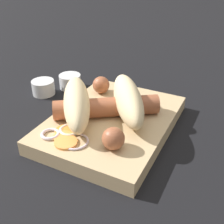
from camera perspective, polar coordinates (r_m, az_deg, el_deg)
ground_plane at (r=0.49m, az=0.00°, el=-3.52°), size 3.00×3.00×0.00m
food_tray at (r=0.48m, az=0.00°, el=-2.29°), size 0.25×0.19×0.03m
bread_roll at (r=0.47m, az=-1.95°, el=2.22°), size 0.21×0.20×0.06m
sausage at (r=0.47m, az=-1.18°, el=0.93°), size 0.18×0.16×0.03m
pickled_veggies at (r=0.44m, az=-9.30°, el=-4.68°), size 0.07×0.08×0.01m
condiment_cup_near at (r=0.64m, az=-8.49°, el=6.03°), size 0.05×0.05×0.03m
condiment_cup_far at (r=0.62m, az=-13.75°, el=4.74°), size 0.05×0.05×0.03m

